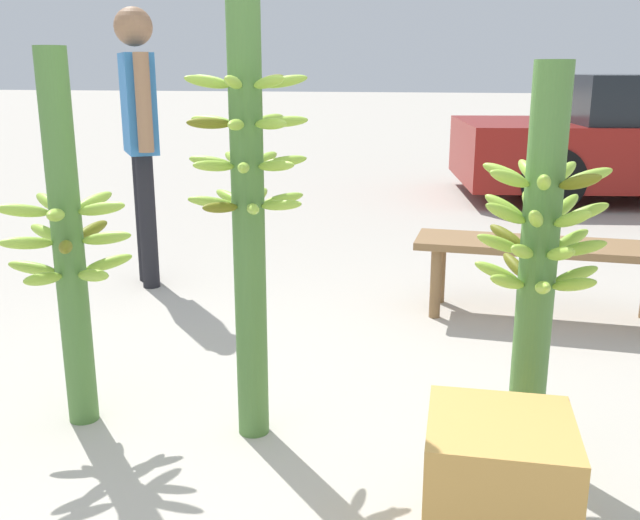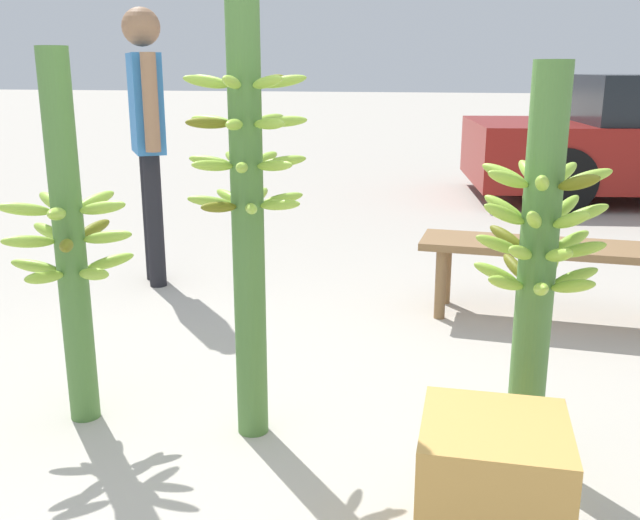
{
  "view_description": "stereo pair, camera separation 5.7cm",
  "coord_description": "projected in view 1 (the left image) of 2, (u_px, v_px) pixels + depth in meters",
  "views": [
    {
      "loc": [
        0.65,
        -2.1,
        1.33
      ],
      "look_at": [
        0.15,
        0.43,
        0.63
      ],
      "focal_mm": 40.0,
      "sensor_mm": 36.0,
      "label": 1
    },
    {
      "loc": [
        0.7,
        -2.09,
        1.33
      ],
      "look_at": [
        0.15,
        0.43,
        0.63
      ],
      "focal_mm": 40.0,
      "sensor_mm": 36.0,
      "label": 2
    }
  ],
  "objects": [
    {
      "name": "banana_stalk_right",
      "position": [
        538.0,
        260.0,
        2.35
      ],
      "size": [
        0.43,
        0.43,
        1.36
      ],
      "color": "#4C7A38",
      "rests_on": "ground_plane"
    },
    {
      "name": "banana_stalk_left",
      "position": [
        68.0,
        243.0,
        2.61
      ],
      "size": [
        0.48,
        0.48,
        1.41
      ],
      "color": "#4C7A38",
      "rests_on": "ground_plane"
    },
    {
      "name": "vendor_person",
      "position": [
        139.0,
        121.0,
        4.3
      ],
      "size": [
        0.37,
        0.52,
        1.68
      ],
      "rotation": [
        0.0,
        0.0,
        -1.01
      ],
      "color": "black",
      "rests_on": "ground_plane"
    },
    {
      "name": "produce_crate",
      "position": [
        497.0,
        487.0,
        1.99
      ],
      "size": [
        0.4,
        0.4,
        0.4
      ],
      "color": "#C69347",
      "rests_on": "ground_plane"
    },
    {
      "name": "market_bench",
      "position": [
        544.0,
        254.0,
        3.84
      ],
      "size": [
        1.39,
        0.47,
        0.43
      ],
      "rotation": [
        0.0,
        0.0,
        -0.06
      ],
      "color": "olive",
      "rests_on": "ground_plane"
    },
    {
      "name": "ground_plane",
      "position": [
        253.0,
        467.0,
        2.46
      ],
      "size": [
        80.0,
        80.0,
        0.0
      ],
      "primitive_type": "plane",
      "color": "#B2AA9E"
    },
    {
      "name": "banana_stalk_center",
      "position": [
        248.0,
        199.0,
        2.47
      ],
      "size": [
        0.42,
        0.43,
        1.68
      ],
      "color": "#4C7A38",
      "rests_on": "ground_plane"
    }
  ]
}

